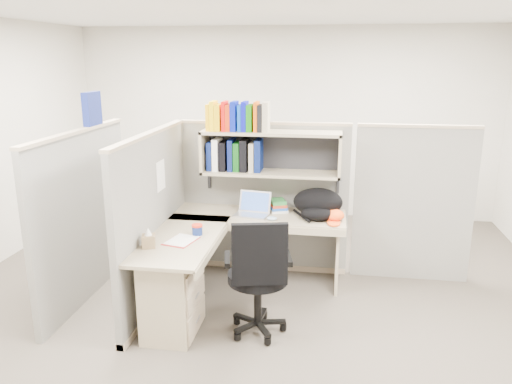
% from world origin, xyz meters
% --- Properties ---
extents(ground, '(6.00, 6.00, 0.00)m').
position_xyz_m(ground, '(0.00, 0.00, 0.00)').
color(ground, '#322E27').
rests_on(ground, ground).
extents(room_shell, '(6.00, 6.00, 6.00)m').
position_xyz_m(room_shell, '(0.00, 0.00, 1.62)').
color(room_shell, '#B9B4A7').
rests_on(room_shell, ground).
extents(cubicle, '(3.79, 1.84, 1.95)m').
position_xyz_m(cubicle, '(-0.37, 0.45, 0.91)').
color(cubicle, slate).
rests_on(cubicle, ground).
extents(desk, '(1.74, 1.75, 0.73)m').
position_xyz_m(desk, '(-0.41, -0.29, 0.44)').
color(desk, gray).
rests_on(desk, ground).
extents(laptop, '(0.38, 0.38, 0.24)m').
position_xyz_m(laptop, '(-0.07, 0.51, 0.85)').
color(laptop, '#B7B6BB').
rests_on(laptop, desk).
extents(backpack, '(0.54, 0.45, 0.29)m').
position_xyz_m(backpack, '(0.59, 0.55, 0.87)').
color(backpack, black).
rests_on(backpack, desk).
extents(orange_cap, '(0.20, 0.23, 0.11)m').
position_xyz_m(orange_cap, '(0.75, 0.49, 0.79)').
color(orange_cap, '#F74F15').
rests_on(orange_cap, desk).
extents(snack_canister, '(0.10, 0.10, 0.10)m').
position_xyz_m(snack_canister, '(-0.46, -0.11, 0.78)').
color(snack_canister, navy).
rests_on(snack_canister, desk).
extents(tissue_box, '(0.14, 0.14, 0.17)m').
position_xyz_m(tissue_box, '(-0.78, -0.47, 0.82)').
color(tissue_box, '#8A724E').
rests_on(tissue_box, desk).
extents(mouse, '(0.11, 0.09, 0.04)m').
position_xyz_m(mouse, '(0.15, 0.40, 0.75)').
color(mouse, '#9ABBDB').
rests_on(mouse, desk).
extents(paper_cup, '(0.08, 0.08, 0.09)m').
position_xyz_m(paper_cup, '(-0.05, 0.76, 0.78)').
color(paper_cup, white).
rests_on(paper_cup, desk).
extents(book_stack, '(0.24, 0.27, 0.11)m').
position_xyz_m(book_stack, '(0.17, 0.73, 0.79)').
color(book_stack, gray).
rests_on(book_stack, desk).
extents(loose_paper, '(0.27, 0.32, 0.00)m').
position_xyz_m(loose_paper, '(-0.55, -0.27, 0.73)').
color(loose_paper, white).
rests_on(loose_paper, desk).
extents(task_chair, '(0.59, 0.55, 1.05)m').
position_xyz_m(task_chair, '(0.15, -0.48, 0.37)').
color(task_chair, black).
rests_on(task_chair, ground).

